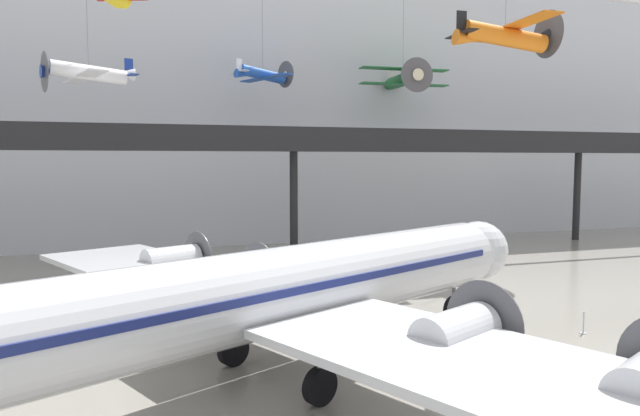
% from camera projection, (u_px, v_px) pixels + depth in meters
% --- Properties ---
extents(ground_plane, '(260.00, 260.00, 0.00)m').
position_uv_depth(ground_plane, '(468.00, 358.00, 23.64)').
color(ground_plane, gray).
extents(hangar_back_wall, '(140.00, 3.00, 27.14)m').
position_uv_depth(hangar_back_wall, '(272.00, 106.00, 56.54)').
color(hangar_back_wall, silver).
rests_on(hangar_back_wall, ground).
extents(mezzanine_walkway, '(110.00, 3.20, 10.96)m').
position_uv_depth(mezzanine_walkway, '(297.00, 148.00, 48.24)').
color(mezzanine_walkway, black).
rests_on(mezzanine_walkway, ground).
extents(airliner_silver_main, '(29.77, 35.17, 9.43)m').
position_uv_depth(airliner_silver_main, '(264.00, 295.00, 20.40)').
color(airliner_silver_main, silver).
rests_on(airliner_silver_main, ground).
extents(suspended_plane_white_twin, '(6.05, 7.14, 11.01)m').
position_uv_depth(suspended_plane_white_twin, '(89.00, 73.00, 36.91)').
color(suspended_plane_white_twin, silver).
extents(suspended_plane_green_biplane, '(8.86, 7.20, 9.15)m').
position_uv_depth(suspended_plane_green_biplane, '(403.00, 79.00, 54.90)').
color(suspended_plane_green_biplane, '#1E6B33').
extents(suspended_plane_orange_highwing, '(8.01, 9.78, 7.84)m').
position_uv_depth(suspended_plane_orange_highwing, '(505.00, 36.00, 41.16)').
color(suspended_plane_orange_highwing, orange).
extents(suspended_plane_blue_trainer, '(5.68, 6.56, 8.78)m').
position_uv_depth(suspended_plane_blue_trainer, '(263.00, 75.00, 49.81)').
color(suspended_plane_blue_trainer, '#1E4CAD').
extents(stanchion_barrier, '(0.36, 0.36, 1.08)m').
position_uv_depth(stanchion_barrier, '(583.00, 327.00, 26.98)').
color(stanchion_barrier, '#B2B5BA').
rests_on(stanchion_barrier, ground).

